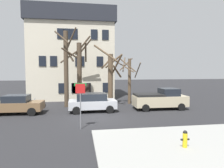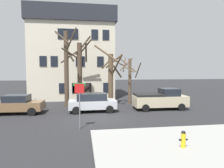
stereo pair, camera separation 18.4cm
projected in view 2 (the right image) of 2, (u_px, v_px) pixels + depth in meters
ground_plane at (98, 118)px, 15.66m from camera, size 120.00×120.00×0.00m
sidewalk_slab at (206, 156)px, 8.60m from camera, size 9.53×8.63×0.12m
building_main at (73, 55)px, 27.37m from camera, size 10.95×7.95×11.54m
tree_bare_near at (67, 66)px, 20.30m from camera, size 2.30×2.41×8.13m
tree_bare_mid at (80, 70)px, 21.43m from camera, size 2.90×2.88×7.50m
tree_bare_far at (111, 76)px, 20.99m from camera, size 3.19×3.22×6.31m
tree_bare_end at (130, 78)px, 22.16m from camera, size 2.69×2.71×5.22m
car_brown_sedan at (17, 104)px, 17.20m from camera, size 4.39×2.23×1.63m
car_silver_wagon at (92, 102)px, 18.09m from camera, size 4.26×2.17×1.67m
pickup_truck_beige at (160, 99)px, 19.21m from camera, size 5.08×2.27×2.00m
fire_hydrant at (183, 139)px, 9.40m from camera, size 0.42×0.22×0.81m
street_sign_pole at (79, 97)px, 12.64m from camera, size 0.76×0.07×2.95m
bicycle_leaning at (37, 105)px, 19.62m from camera, size 1.73×0.34×1.03m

